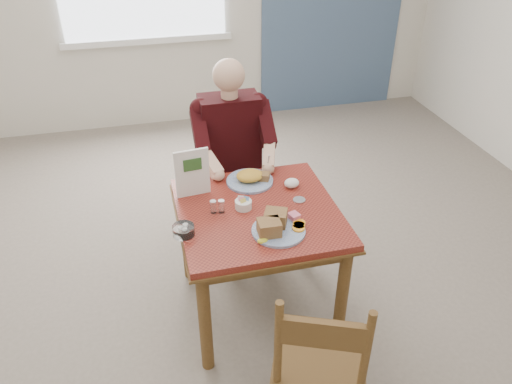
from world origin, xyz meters
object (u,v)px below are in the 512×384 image
object	(u,v)px
near_plate	(276,226)
chair_far	(231,180)
chair_near	(319,360)
table	(258,225)
far_plate	(251,178)
diner	(232,145)

from	to	relation	value
near_plate	chair_far	bearing A→B (deg)	92.47
chair_far	near_plate	world-z (taller)	chair_far
chair_near	table	bearing A→B (deg)	94.59
chair_far	chair_near	bearing A→B (deg)	-87.61
far_plate	diner	bearing A→B (deg)	94.25
table	far_plate	xyz separation A→B (m)	(0.03, 0.30, 0.14)
near_plate	chair_near	bearing A→B (deg)	-87.72
diner	near_plate	world-z (taller)	diner
table	diner	xyz separation A→B (m)	(0.00, 0.71, 0.17)
table	chair_near	xyz separation A→B (m)	(0.07, -0.87, -0.16)
far_plate	chair_far	bearing A→B (deg)	93.49
diner	near_plate	size ratio (longest dim) A/B	4.14
diner	far_plate	distance (m)	0.41
table	diner	distance (m)	0.73
chair_far	far_plate	size ratio (longest dim) A/B	2.49
near_plate	far_plate	distance (m)	0.52
diner	far_plate	bearing A→B (deg)	-85.75
table	chair_near	world-z (taller)	chair_near
chair_near	near_plate	size ratio (longest dim) A/B	2.84
diner	far_plate	size ratio (longest dim) A/B	3.63
chair_near	near_plate	world-z (taller)	chair_near
chair_far	far_plate	world-z (taller)	chair_far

